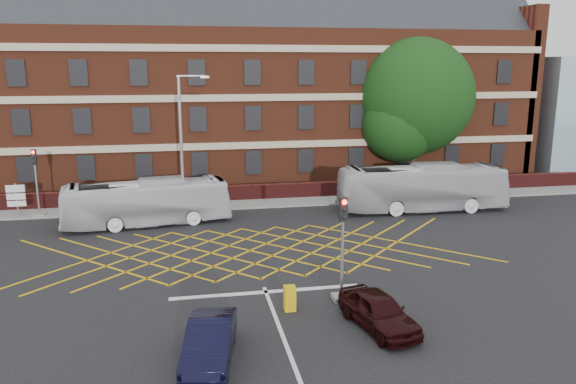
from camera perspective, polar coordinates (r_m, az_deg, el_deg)
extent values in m
plane|color=black|center=(27.16, -3.36, -7.30)|extent=(120.00, 120.00, 0.00)
cube|color=#612918|center=(47.54, -6.93, 8.67)|extent=(50.00, 12.00, 12.00)
cube|color=black|center=(47.50, -7.13, 15.90)|extent=(51.00, 10.61, 10.61)
cube|color=#B7A88C|center=(41.43, -6.38, 9.48)|extent=(50.00, 0.18, 0.50)
cube|color=black|center=(41.56, -6.33, 7.42)|extent=(1.20, 0.14, 1.80)
cube|color=#451212|center=(39.43, -5.82, -0.14)|extent=(56.00, 0.50, 1.10)
cube|color=slate|center=(38.58, -5.67, -1.18)|extent=(60.00, 3.00, 0.12)
cube|color=#CC990C|center=(29.03, -3.88, -5.95)|extent=(8.22, 8.22, 0.02)
cube|color=silver|center=(23.93, -2.26, -10.11)|extent=(8.00, 0.30, 0.02)
cube|color=silver|center=(18.20, 0.92, -17.95)|extent=(0.15, 14.00, 0.02)
imported|color=silver|center=(34.28, -14.16, -1.04)|extent=(10.00, 3.64, 2.72)
imported|color=#B9B9BE|center=(37.50, 13.48, 0.43)|extent=(11.06, 2.94, 3.06)
imported|color=black|center=(18.71, -7.96, -14.84)|extent=(2.11, 4.26, 1.34)
imported|color=black|center=(20.90, 9.18, -11.84)|extent=(2.39, 4.13, 1.32)
cylinder|color=black|center=(45.97, 12.50, 4.00)|extent=(0.90, 0.90, 5.11)
sphere|color=black|center=(45.53, 12.77, 9.45)|extent=(9.13, 9.13, 9.13)
sphere|color=black|center=(44.37, 11.26, 6.82)|extent=(5.94, 5.94, 5.94)
sphere|color=black|center=(46.98, 13.98, 7.49)|extent=(5.48, 5.48, 5.48)
cube|color=slate|center=(23.24, 5.44, -10.63)|extent=(0.70, 0.70, 0.20)
cylinder|color=gray|center=(22.64, 5.53, -6.79)|extent=(0.12, 0.12, 3.50)
cube|color=black|center=(22.04, 5.64, -1.76)|extent=(0.30, 0.25, 0.95)
sphere|color=#FF0C05|center=(21.84, 5.76, -1.04)|extent=(0.20, 0.20, 0.20)
cube|color=slate|center=(38.59, -23.90, -2.17)|extent=(0.70, 0.70, 0.20)
cylinder|color=gray|center=(38.23, -24.12, 0.22)|extent=(0.12, 0.12, 3.50)
cube|color=black|center=(37.87, -24.40, 3.25)|extent=(0.30, 0.25, 0.95)
sphere|color=#FF0C05|center=(37.69, -24.50, 3.70)|extent=(0.20, 0.20, 0.20)
cube|color=slate|center=(34.73, -10.48, -2.83)|extent=(1.00, 1.00, 0.20)
cylinder|color=gray|center=(33.86, -10.76, 4.11)|extent=(0.18, 0.18, 8.70)
cylinder|color=gray|center=(33.51, -9.86, 11.53)|extent=(1.60, 0.12, 0.12)
cube|color=gray|center=(33.53, -8.46, 11.50)|extent=(0.50, 0.20, 0.12)
cylinder|color=gray|center=(38.58, -25.83, -0.83)|extent=(0.10, 0.10, 2.20)
cube|color=silver|center=(38.34, -25.98, 0.31)|extent=(1.10, 0.06, 0.45)
cube|color=silver|center=(38.44, -25.91, -0.42)|extent=(1.10, 0.06, 0.40)
cube|color=silver|center=(38.53, -25.84, -1.07)|extent=(1.10, 0.06, 0.35)
cube|color=gold|center=(22.09, 0.17, -10.75)|extent=(0.44, 0.39, 0.99)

